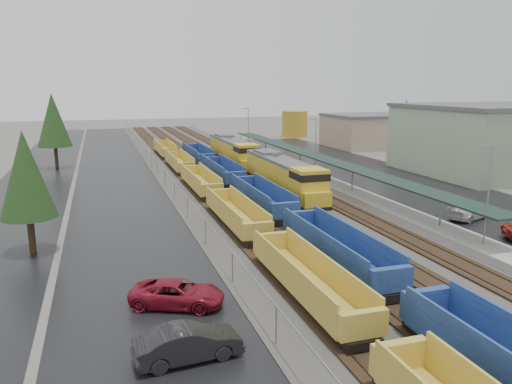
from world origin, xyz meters
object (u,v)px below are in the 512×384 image
locomotive_trail (233,152)px  storage_tank (295,124)px  parked_car_east_c (469,212)px  parked_car_west_b (188,343)px  parked_car_west_c (177,294)px  well_string_yellow (236,215)px  well_string_blue (292,219)px  locomotive_lead (284,177)px

locomotive_trail → storage_tank: 48.53m
storage_tank → parked_car_east_c: bearing=-99.8°
locomotive_trail → parked_car_west_b: locomotive_trail is taller
parked_car_west_c → well_string_yellow: bearing=-3.3°
well_string_yellow → well_string_blue: size_ratio=1.12×
well_string_blue → storage_tank: size_ratio=15.72×
parked_car_west_b → well_string_yellow: bearing=-26.3°
storage_tank → parked_car_west_c: storage_tank is taller
well_string_yellow → storage_tank: storage_tank is taller
well_string_yellow → parked_car_east_c: size_ratio=22.36×
storage_tank → parked_car_east_c: 76.54m
well_string_yellow → well_string_blue: 5.08m
storage_tank → parked_car_west_b: (-41.78, -91.47, -2.25)m
well_string_yellow → well_string_blue: well_string_blue is taller
locomotive_trail → well_string_yellow: 31.57m
locomotive_lead → parked_car_east_c: bearing=-45.8°
well_string_yellow → parked_car_east_c: well_string_yellow is taller
parked_car_west_b → parked_car_east_c: size_ratio=1.01×
locomotive_trail → parked_car_west_c: locomotive_trail is taller
well_string_blue → parked_car_east_c: size_ratio=20.00×
parked_car_west_b → well_string_blue: bearing=-40.0°
locomotive_lead → parked_car_west_c: bearing=-122.6°
locomotive_lead → well_string_yellow: (-8.00, -9.51, -1.26)m
parked_car_west_b → parked_car_east_c: 32.96m
locomotive_trail → well_string_blue: bearing=-96.8°
locomotive_lead → parked_car_west_c: (-15.26, -23.87, -1.65)m
locomotive_trail → locomotive_lead: bearing=-90.0°
locomotive_trail → parked_car_west_c: bearing=-108.8°
parked_car_west_c → parked_car_east_c: size_ratio=1.09×
well_string_blue → well_string_yellow: bearing=142.0°
locomotive_trail → parked_car_west_b: bearing=-107.2°
locomotive_trail → parked_car_east_c: 36.95m
parked_car_west_b → parked_car_west_c: size_ratio=0.93×
storage_tank → locomotive_lead: bearing=-112.9°
locomotive_trail → well_string_yellow: bearing=-104.7°
parked_car_west_c → parked_car_east_c: parked_car_west_c is taller
locomotive_lead → storage_tank: bearing=67.1°
parked_car_west_b → locomotive_lead: bearing=-33.4°
parked_car_west_b → storage_tank: bearing=-30.0°
well_string_blue → storage_tank: storage_tank is taller
locomotive_lead → storage_tank: (26.13, 61.89, 0.67)m
storage_tank → parked_car_west_b: storage_tank is taller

